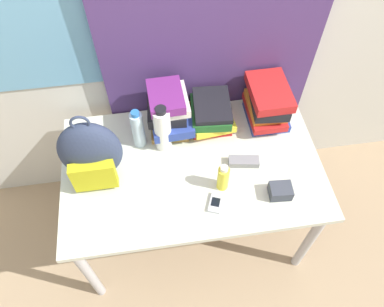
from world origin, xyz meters
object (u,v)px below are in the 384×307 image
(book_stack_center, at_px, (211,114))
(backpack, at_px, (91,154))
(sports_bottle, at_px, (163,129))
(book_stack_left, at_px, (169,112))
(cell_phone, at_px, (216,203))
(book_stack_right, at_px, (267,103))
(camera_pouch, at_px, (280,191))
(sunscreen_bottle, at_px, (223,178))
(sunglasses_case, at_px, (244,162))
(water_bottle, at_px, (138,129))

(book_stack_center, bearing_deg, backpack, -158.48)
(sports_bottle, bearing_deg, book_stack_left, 68.28)
(cell_phone, bearing_deg, book_stack_center, 82.80)
(cell_phone, bearing_deg, book_stack_right, 53.09)
(sports_bottle, distance_m, camera_pouch, 0.64)
(backpack, xyz_separation_m, sunscreen_bottle, (0.59, -0.15, -0.10))
(book_stack_left, height_order, sunglasses_case, book_stack_left)
(book_stack_left, height_order, sunscreen_bottle, book_stack_left)
(book_stack_right, distance_m, sunscreen_bottle, 0.50)
(book_stack_center, relative_size, sunglasses_case, 1.68)
(sunglasses_case, bearing_deg, sports_bottle, 155.69)
(sunglasses_case, bearing_deg, book_stack_left, 140.53)
(backpack, distance_m, sunglasses_case, 0.74)
(book_stack_right, xyz_separation_m, sunscreen_bottle, (-0.31, -0.39, -0.04))
(backpack, bearing_deg, sunscreen_bottle, -14.64)
(water_bottle, bearing_deg, book_stack_right, 6.03)
(cell_phone, relative_size, sunglasses_case, 0.73)
(water_bottle, height_order, sunglasses_case, water_bottle)
(sunscreen_bottle, bearing_deg, backpack, 165.36)
(sunscreen_bottle, bearing_deg, cell_phone, -118.97)
(cell_phone, bearing_deg, sunglasses_case, 48.03)
(backpack, relative_size, sunglasses_case, 2.72)
(sunscreen_bottle, height_order, sunglasses_case, sunscreen_bottle)
(backpack, height_order, book_stack_center, backpack)
(backpack, distance_m, camera_pouch, 0.89)
(book_stack_right, height_order, camera_pouch, book_stack_right)
(cell_phone, bearing_deg, sunscreen_bottle, 61.03)
(book_stack_center, relative_size, sunscreen_bottle, 1.60)
(book_stack_center, xyz_separation_m, book_stack_right, (0.30, -0.00, 0.04))
(book_stack_left, bearing_deg, sunglasses_case, -39.47)
(sunglasses_case, bearing_deg, backpack, 176.65)
(backpack, height_order, sports_bottle, backpack)
(backpack, xyz_separation_m, water_bottle, (0.22, 0.16, -0.06))
(book_stack_right, height_order, sports_bottle, sports_bottle)
(book_stack_center, bearing_deg, book_stack_right, -0.15)
(sports_bottle, bearing_deg, sunglasses_case, -24.31)
(cell_phone, bearing_deg, book_stack_left, 108.32)
(water_bottle, distance_m, cell_phone, 0.53)
(book_stack_right, bearing_deg, cell_phone, -126.91)
(water_bottle, bearing_deg, camera_pouch, -32.45)
(camera_pouch, bearing_deg, sunglasses_case, 123.38)
(cell_phone, height_order, sunglasses_case, sunglasses_case)
(cell_phone, bearing_deg, sports_bottle, 118.37)
(sports_bottle, distance_m, sunscreen_bottle, 0.38)
(book_stack_center, height_order, sunscreen_bottle, sunscreen_bottle)
(water_bottle, distance_m, sports_bottle, 0.13)
(sports_bottle, xyz_separation_m, sunglasses_case, (0.38, -0.17, -0.12))
(water_bottle, bearing_deg, book_stack_center, 10.76)
(book_stack_left, height_order, camera_pouch, book_stack_left)
(water_bottle, relative_size, sunscreen_bottle, 1.46)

